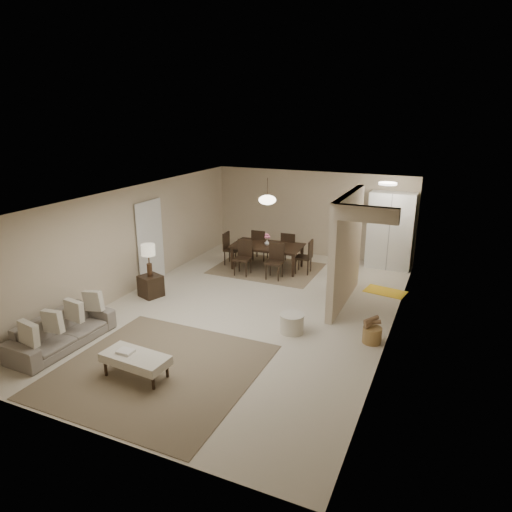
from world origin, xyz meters
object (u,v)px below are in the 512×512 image
at_px(pantry_cabinet, 391,231).
at_px(ottoman_bench, 135,359).
at_px(sofa, 62,331).
at_px(dining_table, 267,257).
at_px(round_pouf, 292,323).
at_px(side_table, 151,286).
at_px(wicker_basket, 372,335).

xyz_separation_m(pantry_cabinet, ottoman_bench, (-2.89, -7.30, -0.73)).
distance_m(sofa, dining_table, 5.81).
xyz_separation_m(ottoman_bench, dining_table, (-0.13, 5.83, 0.01)).
bearing_deg(round_pouf, dining_table, 120.06).
distance_m(side_table, wicker_basket, 5.15).
distance_m(pantry_cabinet, round_pouf, 4.97).
distance_m(sofa, side_table, 2.62).
height_order(ottoman_bench, round_pouf, ottoman_bench).
bearing_deg(side_table, dining_table, 59.33).
height_order(pantry_cabinet, ottoman_bench, pantry_cabinet).
relative_size(pantry_cabinet, ottoman_bench, 1.82).
bearing_deg(round_pouf, side_table, 173.85).
bearing_deg(round_pouf, pantry_cabinet, 76.85).
relative_size(round_pouf, dining_table, 0.25).
height_order(ottoman_bench, dining_table, dining_table).
xyz_separation_m(round_pouf, wicker_basket, (1.51, 0.21, -0.04)).
bearing_deg(pantry_cabinet, dining_table, -154.12).
relative_size(pantry_cabinet, sofa, 1.05).
bearing_deg(sofa, ottoman_bench, -97.65).
bearing_deg(ottoman_bench, pantry_cabinet, 72.07).
xyz_separation_m(pantry_cabinet, round_pouf, (-1.11, -4.77, -0.86)).
relative_size(sofa, ottoman_bench, 1.73).
relative_size(round_pouf, wicker_basket, 1.35).
bearing_deg(wicker_basket, dining_table, 137.92).
relative_size(sofa, wicker_basket, 5.62).
height_order(ottoman_bench, wicker_basket, ottoman_bench).
height_order(pantry_cabinet, sofa, pantry_cabinet).
relative_size(wicker_basket, dining_table, 0.19).
xyz_separation_m(pantry_cabinet, wicker_basket, (0.40, -4.56, -0.90)).
relative_size(side_table, dining_table, 0.26).
relative_size(pantry_cabinet, round_pouf, 4.37).
bearing_deg(side_table, wicker_basket, -2.03).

